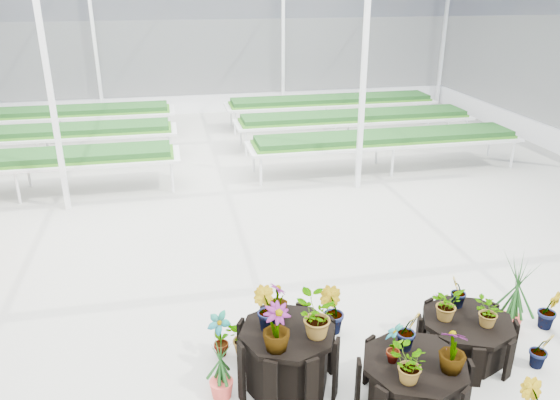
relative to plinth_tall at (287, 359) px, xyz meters
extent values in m
plane|color=gray|center=(-0.14, 1.83, -0.37)|extent=(24.00, 24.00, 0.00)
cylinder|color=black|center=(0.00, 0.00, 0.00)|extent=(1.32, 1.32, 0.74)
cylinder|color=black|center=(1.20, -0.60, -0.07)|extent=(1.36, 1.36, 0.60)
cylinder|color=black|center=(2.20, 0.10, -0.12)|extent=(1.39, 1.39, 0.50)
imported|color=#163E16|center=(-0.22, 0.09, 0.61)|extent=(0.34, 0.34, 0.49)
imported|color=#163E16|center=(0.25, -0.16, 0.61)|extent=(0.55, 0.53, 0.48)
imported|color=#163E16|center=(-0.04, 0.30, 0.57)|extent=(0.28, 0.28, 0.40)
imported|color=#163E16|center=(-0.18, -0.29, 0.62)|extent=(0.35, 0.35, 0.51)
imported|color=#163E16|center=(0.97, -0.54, 0.46)|extent=(0.27, 0.29, 0.45)
imported|color=#163E16|center=(1.48, -0.79, 0.47)|extent=(0.37, 0.37, 0.48)
imported|color=#163E16|center=(1.21, -0.37, 0.46)|extent=(0.29, 0.25, 0.46)
imported|color=#163E16|center=(0.99, -0.86, 0.42)|extent=(0.39, 0.36, 0.39)
imported|color=#163E16|center=(1.94, 0.19, 0.33)|extent=(0.46, 0.45, 0.40)
imported|color=#163E16|center=(2.33, -0.06, 0.31)|extent=(0.41, 0.39, 0.36)
imported|color=#163E16|center=(2.19, 0.37, 0.34)|extent=(0.30, 0.29, 0.42)
imported|color=#163E16|center=(-0.67, 0.69, -0.08)|extent=(0.37, 0.36, 0.58)
imported|color=#163E16|center=(2.95, -0.27, -0.13)|extent=(0.27, 0.22, 0.47)
imported|color=#163E16|center=(3.54, 0.40, -0.10)|extent=(0.36, 0.33, 0.53)
imported|color=#163E16|center=(2.14, 0.67, -0.14)|extent=(0.33, 0.33, 0.46)
imported|color=#163E16|center=(0.77, 0.89, -0.06)|extent=(0.43, 0.43, 0.61)
imported|color=#163E16|center=(-0.36, 0.61, -0.11)|extent=(0.59, 0.61, 0.51)
camera|label=1|loc=(-1.07, -4.74, 3.83)|focal=35.00mm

